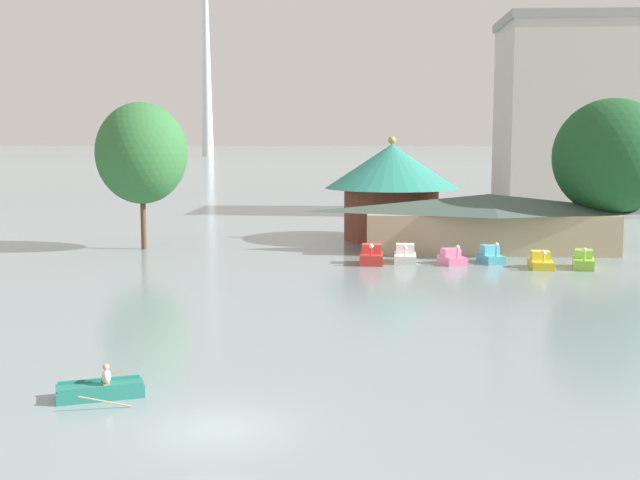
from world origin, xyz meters
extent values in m
plane|color=gray|center=(0.00, 0.00, 0.00)|extent=(2000.00, 2000.00, 0.00)
cube|color=#237A6B|center=(-4.79, 2.91, 0.23)|extent=(3.22, 2.14, 0.46)
cube|color=#237A6B|center=(-4.60, 2.44, 0.51)|extent=(2.71, 1.14, 0.10)
cube|color=#237A6B|center=(-4.97, 3.39, 0.51)|extent=(2.71, 1.14, 0.10)
cube|color=#997F5B|center=(-4.58, 3.00, 0.48)|extent=(0.57, 0.97, 0.04)
ellipsoid|color=white|center=(-4.58, 3.00, 0.74)|extent=(0.46, 0.53, 0.49)
sphere|color=tan|center=(-4.58, 3.00, 1.10)|extent=(0.22, 0.22, 0.22)
cylinder|color=tan|center=(-4.20, 1.62, 0.30)|extent=(1.64, 0.68, 0.56)
cylinder|color=tan|center=(-5.24, 4.27, 0.30)|extent=(1.64, 0.68, 0.56)
cube|color=red|center=(5.23, 34.33, 0.38)|extent=(1.74, 2.65, 0.77)
cube|color=#E8423C|center=(5.24, 34.65, 1.10)|extent=(1.45, 1.21, 0.67)
cylinder|color=red|center=(5.20, 33.29, 1.03)|extent=(0.14, 0.14, 0.54)
sphere|color=white|center=(5.20, 33.29, 1.47)|extent=(0.34, 0.34, 0.34)
cube|color=white|center=(7.73, 35.22, 0.31)|extent=(1.69, 2.91, 0.62)
cube|color=white|center=(7.74, 35.57, 0.98)|extent=(1.40, 1.33, 0.72)
cylinder|color=white|center=(7.69, 34.08, 0.85)|extent=(0.14, 0.14, 0.46)
sphere|color=white|center=(7.69, 34.08, 1.24)|extent=(0.32, 0.32, 0.32)
cube|color=pink|center=(11.15, 34.61, 0.30)|extent=(2.05, 2.71, 0.60)
cube|color=pink|center=(11.07, 34.90, 0.85)|extent=(1.48, 1.38, 0.52)
cylinder|color=pink|center=(11.41, 33.68, 0.90)|extent=(0.14, 0.14, 0.60)
sphere|color=white|center=(11.41, 33.68, 1.36)|extent=(0.33, 0.33, 0.33)
cube|color=#4CB7CC|center=(14.08, 35.34, 0.30)|extent=(1.87, 2.68, 0.61)
cube|color=#5DCDE2|center=(14.01, 35.64, 0.95)|extent=(1.37, 1.33, 0.68)
cylinder|color=#4CB7CC|center=(14.30, 34.39, 0.97)|extent=(0.14, 0.14, 0.73)
sphere|color=white|center=(14.30, 34.39, 1.49)|extent=(0.31, 0.31, 0.31)
cube|color=yellow|center=(17.22, 33.00, 0.28)|extent=(1.63, 2.80, 0.57)
cube|color=yellow|center=(17.24, 33.34, 0.88)|extent=(1.33, 1.29, 0.63)
cylinder|color=yellow|center=(17.17, 31.91, 0.81)|extent=(0.14, 0.14, 0.49)
sphere|color=white|center=(17.17, 31.91, 1.25)|extent=(0.37, 0.37, 0.37)
cube|color=#8CCC3F|center=(20.24, 33.14, 0.35)|extent=(1.98, 2.99, 0.70)
cube|color=#A0E24F|center=(20.32, 33.47, 1.00)|extent=(1.44, 1.47, 0.59)
cylinder|color=#8CCC3F|center=(20.00, 32.07, 1.02)|extent=(0.14, 0.14, 0.64)
sphere|color=white|center=(20.00, 32.07, 1.48)|extent=(0.28, 0.28, 0.28)
cube|color=tan|center=(14.78, 41.40, 1.60)|extent=(19.70, 6.08, 3.20)
pyramid|color=#42564C|center=(14.78, 41.40, 3.95)|extent=(21.28, 6.99, 1.51)
cylinder|color=brown|center=(7.17, 48.78, 2.35)|extent=(8.52, 8.52, 4.70)
cone|color=teal|center=(7.17, 48.78, 6.67)|extent=(12.02, 12.02, 3.95)
sphere|color=#B7993D|center=(7.17, 48.78, 9.00)|extent=(0.70, 0.70, 0.70)
cylinder|color=brown|center=(-13.59, 41.40, 1.90)|extent=(0.45, 0.45, 3.80)
ellipsoid|color=#337038|center=(-13.59, 41.40, 7.96)|extent=(7.48, 7.48, 8.32)
cylinder|color=brown|center=(24.57, 41.94, 1.49)|extent=(0.64, 0.64, 2.98)
ellipsoid|color=#1E5128|center=(24.57, 41.94, 7.68)|extent=(9.39, 9.39, 9.40)
cone|color=silver|center=(-76.03, 398.91, 72.43)|extent=(5.97, 5.97, 144.86)
camera|label=1|loc=(4.44, -24.52, 9.16)|focal=45.46mm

